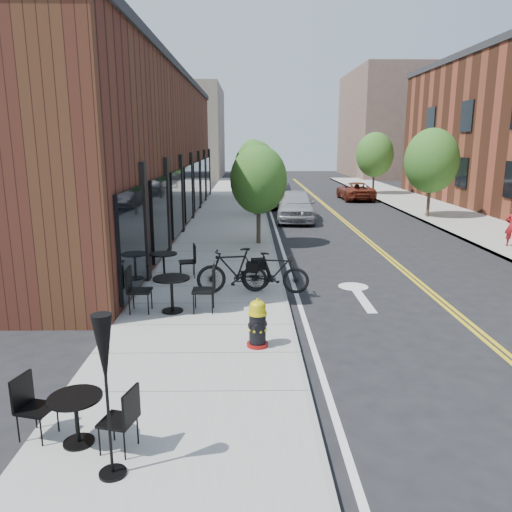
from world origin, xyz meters
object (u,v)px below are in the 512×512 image
object	(u,v)px
bistro_set_a	(76,413)
bistro_set_c	(164,262)
patio_umbrella	(105,362)
parked_car_a	(296,205)
parked_car_far	(355,191)
bicycle_left	(234,270)
parked_car_c	(271,184)
bistro_set_b	(172,289)
fire_hydrant	(258,324)
parked_car_b	(277,195)
bicycle_right	(275,273)

from	to	relation	value
bistro_set_a	bistro_set_c	bearing A→B (deg)	106.24
patio_umbrella	parked_car_a	distance (m)	20.89
bistro_set_a	parked_car_a	size ratio (longest dim) A/B	0.35
bistro_set_a	parked_car_far	world-z (taller)	parked_car_far
bicycle_left	parked_car_c	xyz separation A→B (m)	(2.18, 26.12, 0.10)
bistro_set_b	parked_car_far	xyz separation A→B (m)	(9.38, 24.03, -0.04)
bistro_set_b	bistro_set_c	bearing A→B (deg)	102.47
bistro_set_a	patio_umbrella	xyz separation A→B (m)	(0.62, -0.65, 1.02)
bistro_set_a	fire_hydrant	bearing A→B (deg)	67.49
bicycle_left	bistro_set_b	world-z (taller)	bicycle_left
parked_car_a	parked_car_far	bearing A→B (deg)	66.00
fire_hydrant	parked_car_b	xyz separation A→B (m)	(1.63, 22.26, 0.16)
bicycle_left	patio_umbrella	xyz separation A→B (m)	(-1.27, -7.46, 0.87)
bistro_set_b	parked_car_far	world-z (taller)	parked_car_far
bicycle_left	bistro_set_c	bearing A→B (deg)	-133.87
parked_car_b	parked_car_c	distance (m)	7.47
parked_car_a	parked_car_c	distance (m)	13.14
bicycle_right	parked_car_c	xyz separation A→B (m)	(1.10, 26.17, 0.15)
bistro_set_a	parked_car_c	size ratio (longest dim) A/B	0.30
bicycle_left	bicycle_right	size ratio (longest dim) A/B	1.10
fire_hydrant	bicycle_left	bearing A→B (deg)	77.61
parked_car_a	parked_car_c	size ratio (longest dim) A/B	0.84
patio_umbrella	parked_car_c	xyz separation A→B (m)	(3.45, 33.58, -0.77)
bistro_set_c	parked_car_b	bearing A→B (deg)	64.46
bicycle_left	parked_car_c	world-z (taller)	parked_car_c
bistro_set_c	patio_umbrella	bearing A→B (deg)	-96.35
bicycle_left	parked_car_far	bearing A→B (deg)	150.17
parked_car_b	bistro_set_c	bearing A→B (deg)	-107.61
parked_car_b	bistro_set_b	bearing A→B (deg)	-103.84
bistro_set_b	bistro_set_c	xyz separation A→B (m)	(-0.67, 2.92, -0.05)
parked_car_a	parked_car_b	world-z (taller)	parked_car_a
patio_umbrella	bistro_set_b	bearing A→B (deg)	91.46
bicycle_right	parked_car_a	distance (m)	13.17
bistro_set_b	patio_umbrella	bearing A→B (deg)	-88.97
bicycle_right	parked_car_a	size ratio (longest dim) A/B	0.38
fire_hydrant	parked_car_c	size ratio (longest dim) A/B	0.17
parked_car_a	parked_car_far	world-z (taller)	parked_car_a
bistro_set_c	parked_car_a	xyz separation A→B (m)	(4.95, 11.61, 0.19)
bistro_set_b	parked_car_a	xyz separation A→B (m)	(4.28, 14.54, 0.15)
bistro_set_c	bistro_set_b	bearing A→B (deg)	-88.75
patio_umbrella	parked_car_b	distance (m)	26.35
fire_hydrant	patio_umbrella	world-z (taller)	patio_umbrella
bicycle_right	parked_car_b	size ratio (longest dim) A/B	0.40
bistro_set_c	patio_umbrella	xyz separation A→B (m)	(0.82, -8.84, 0.97)
bicycle_left	bistro_set_c	world-z (taller)	bicycle_left
patio_umbrella	bicycle_left	bearing A→B (deg)	80.33
fire_hydrant	parked_car_a	bearing A→B (deg)	60.98
parked_car_a	parked_car_b	bearing A→B (deg)	101.08
bicycle_right	fire_hydrant	bearing A→B (deg)	-179.11
parked_car_far	bistro_set_b	bearing A→B (deg)	67.70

